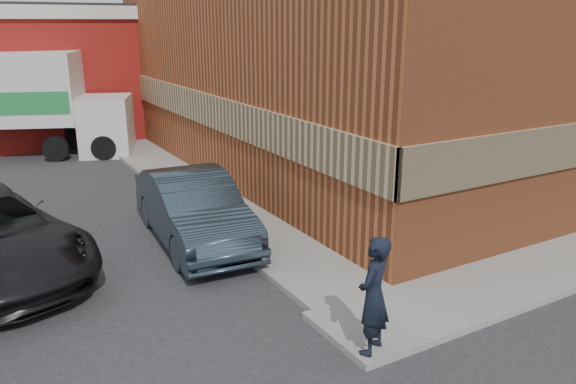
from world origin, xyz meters
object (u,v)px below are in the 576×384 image
brick_building (386,28)px  box_truck (16,97)px  man (374,295)px  sedan (194,209)px

brick_building → box_truck: 13.80m
brick_building → box_truck: (-11.80, 6.72, -2.46)m
brick_building → man: (-8.70, -10.52, -3.64)m
brick_building → sedan: brick_building is taller
sedan → box_truck: size_ratio=0.60×
box_truck → man: bearing=-57.8°
brick_building → sedan: 11.13m
sedan → box_truck: bearing=106.6°
man → sedan: bearing=-113.9°
sedan → man: bearing=-79.8°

